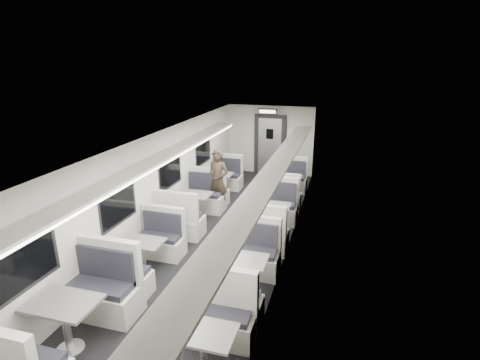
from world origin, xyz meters
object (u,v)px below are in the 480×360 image
Objects in this scene: booth_left_c at (143,257)px; booth_left_d at (66,326)px; booth_right_c at (242,277)px; exit_sign at (268,111)px; booth_right_d at (204,353)px; booth_left_b at (193,207)px; passenger at (218,180)px; booth_left_a at (219,184)px; booth_right_a at (287,187)px; booth_right_b at (270,219)px; vestibule_door at (270,145)px.

booth_left_d reaches higher than booth_left_c.
booth_right_c is 7.05m from exit_sign.
exit_sign is (-1.00, 8.53, 1.92)m from booth_right_d.
passenger is at bearing 69.83° from booth_left_b.
booth_left_a is 1.01× the size of booth_right_a.
booth_left_c is (0.00, -2.47, -0.04)m from booth_left_b.
booth_left_a is at bearing -171.42° from booth_right_a.
booth_left_b reaches higher than booth_right_a.
booth_left_c is at bearing -98.70° from exit_sign.
booth_left_c is 5.10m from booth_right_a.
booth_right_b is 1.05× the size of booth_right_d.
booth_right_a is at bearing 90.00° from booth_right_b.
exit_sign reaches higher than booth_right_d.
booth_left_c is 3.43m from passenger.
booth_left_d is at bearing -90.00° from booth_left_a.
booth_left_d is at bearing -106.42° from booth_right_a.
booth_right_d is (2.00, -1.99, 0.01)m from booth_left_c.
booth_right_a is at bearing 73.58° from booth_left_d.
booth_right_d is at bearing -83.67° from vestibule_door.
booth_left_d is 4.81m from booth_right_b.
booth_right_a is (2.00, 2.23, -0.03)m from booth_left_b.
booth_left_b is 4.60m from exit_sign.
booth_left_d is 1.09× the size of booth_right_b.
vestibule_door reaches higher than booth_left_d.
vestibule_door is (0.66, 3.65, 0.20)m from passenger.
booth_left_a is 1.17m from passenger.
booth_right_a is at bearing 8.58° from booth_left_a.
booth_left_c is at bearing 174.93° from booth_right_c.
booth_left_c is 0.93× the size of booth_right_c.
booth_left_c is 0.92× the size of booth_right_b.
booth_left_b is 0.93× the size of booth_left_d.
booth_right_a is at bearing 48.13° from booth_left_b.
booth_left_a reaches higher than booth_right_a.
booth_left_d reaches higher than booth_right_c.
vestibule_door reaches higher than booth_right_a.
vestibule_door is at bearing 77.63° from booth_left_b.
booth_left_c is 2.09m from booth_left_d.
vestibule_door is at bearing 97.90° from booth_right_c.
exit_sign is at bearing 88.24° from passenger.
booth_left_b reaches higher than booth_left_a.
booth_right_c is 1.03× the size of booth_right_d.
booth_left_b is 1.07× the size of booth_right_d.
exit_sign is (1.00, 4.07, 1.90)m from booth_left_b.
booth_right_b is (2.00, 4.38, -0.03)m from booth_left_d.
booth_left_b reaches higher than booth_right_b.
passenger is (0.34, -1.02, 0.48)m from booth_left_a.
booth_left_d is at bearing -83.39° from passenger.
booth_right_a is 0.94× the size of booth_right_b.
booth_right_c is 0.99× the size of vestibule_door.
passenger is (-1.66, 5.37, 0.48)m from booth_right_d.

